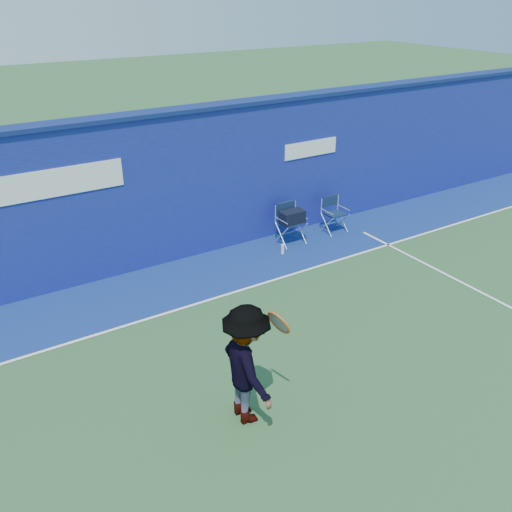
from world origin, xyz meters
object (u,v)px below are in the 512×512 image
water_bottle (283,249)px  tennis_player (247,365)px  directors_chair_right (334,221)px  directors_chair_left (291,227)px

water_bottle → tennis_player: 5.00m
directors_chair_right → tennis_player: (-4.86, -4.15, 0.59)m
directors_chair_right → water_bottle: 1.73m
tennis_player → directors_chair_left: bearing=48.9°
water_bottle → tennis_player: size_ratio=0.13×
directors_chair_right → tennis_player: bearing=-139.5°
directors_chair_left → directors_chair_right: bearing=-1.0°
directors_chair_right → tennis_player: 6.42m
directors_chair_left → tennis_player: tennis_player is taller
directors_chair_right → tennis_player: tennis_player is taller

